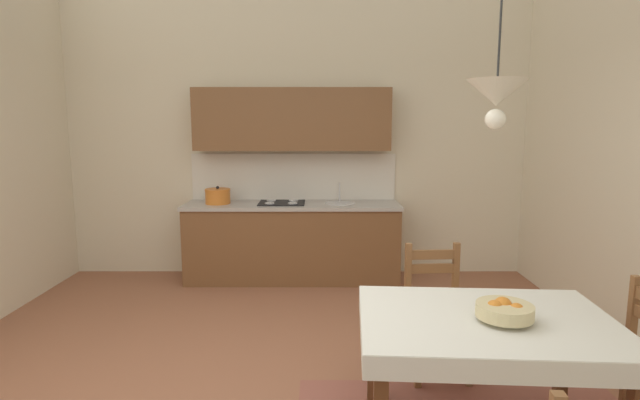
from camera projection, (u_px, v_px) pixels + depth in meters
name	position (u px, v px, depth m)	size (l,w,h in m)	color
wall_back	(299.00, 108.00, 5.89)	(6.00, 0.12, 3.97)	beige
kitchen_cabinetry	(294.00, 207.00, 5.74)	(2.45, 0.63, 2.20)	brown
dining_table	(488.00, 339.00, 2.73)	(1.43, 1.08, 0.75)	brown
dining_chair_kitchen_side	(438.00, 314.00, 3.59)	(0.44, 0.44, 0.93)	#D1BC89
fruit_bowl	(506.00, 311.00, 2.65)	(0.30, 0.30, 0.12)	beige
pendant_lamp	(499.00, 94.00, 2.62)	(0.32, 0.32, 0.80)	black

